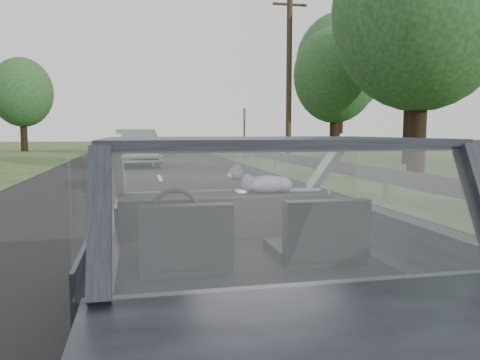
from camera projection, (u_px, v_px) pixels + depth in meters
name	position (u px, v px, depth m)	size (l,w,h in m)	color
ground	(243.00, 357.00, 3.07)	(140.00, 140.00, 0.00)	black
subject_car	(243.00, 250.00, 2.99)	(1.80, 4.00, 1.45)	black
dashboard	(225.00, 214.00, 3.59)	(1.58, 0.45, 0.30)	black
driver_seat	(185.00, 239.00, 2.61)	(0.50, 0.72, 0.42)	black
passenger_seat	(319.00, 232.00, 2.78)	(0.50, 0.72, 0.42)	black
steering_wheel	(176.00, 213.00, 3.21)	(0.36, 0.36, 0.04)	black
cat	(266.00, 183.00, 3.63)	(0.53, 0.16, 0.24)	gray
guardrail	(312.00, 162.00, 13.64)	(0.05, 90.00, 0.32)	gray
other_car	(136.00, 147.00, 20.49)	(1.89, 4.79, 1.58)	#AAADB1
highway_sign	(244.00, 133.00, 27.67)	(0.11, 1.13, 2.82)	#13571F
utility_pole	(289.00, 76.00, 21.88)	(0.26, 0.26, 8.12)	#332618
tree_0	(420.00, 49.00, 13.09)	(4.97, 4.97, 7.53)	#173718
tree_1	(412.00, 60.00, 20.78)	(6.12, 6.12, 9.27)	#173718
tree_2	(335.00, 94.00, 27.04)	(4.79, 4.79, 7.26)	#173718
tree_3	(340.00, 85.00, 33.06)	(6.28, 6.28, 9.52)	#173718
tree_6	(23.00, 106.00, 34.44)	(4.41, 4.41, 6.68)	#173718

